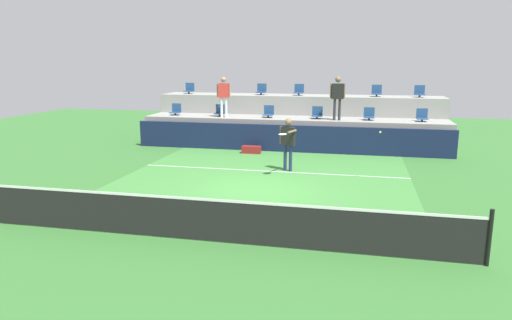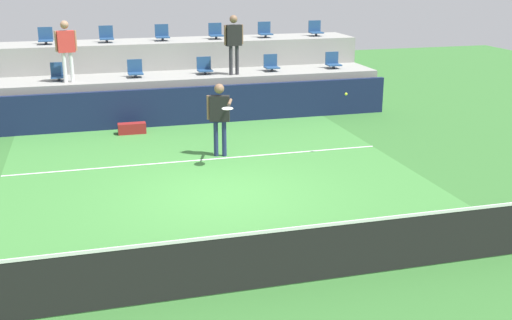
# 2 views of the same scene
# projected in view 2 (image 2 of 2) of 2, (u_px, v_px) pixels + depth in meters

# --- Properties ---
(ground_plane) EXTENTS (40.00, 40.00, 0.00)m
(ground_plane) POSITION_uv_depth(u_px,v_px,m) (223.00, 194.00, 12.89)
(ground_plane) COLOR #336B2D
(court_inner_paint) EXTENTS (9.00, 10.00, 0.01)m
(court_inner_paint) POSITION_uv_depth(u_px,v_px,m) (213.00, 178.00, 13.81)
(court_inner_paint) COLOR #3D7F38
(court_inner_paint) RESTS_ON ground_plane
(court_service_line) EXTENTS (9.00, 0.06, 0.00)m
(court_service_line) POSITION_uv_depth(u_px,v_px,m) (201.00, 160.00, 15.10)
(court_service_line) COLOR white
(court_service_line) RESTS_ON ground_plane
(tennis_net) EXTENTS (10.48, 0.08, 1.07)m
(tennis_net) POSITION_uv_depth(u_px,v_px,m) (282.00, 255.00, 9.06)
(tennis_net) COLOR black
(tennis_net) RESTS_ON ground_plane
(sponsor_backboard) EXTENTS (13.00, 0.16, 1.10)m
(sponsor_backboard) POSITION_uv_depth(u_px,v_px,m) (177.00, 106.00, 18.25)
(sponsor_backboard) COLOR #141E42
(sponsor_backboard) RESTS_ON ground_plane
(seating_tier_lower) EXTENTS (13.00, 1.80, 1.25)m
(seating_tier_lower) POSITION_uv_depth(u_px,v_px,m) (171.00, 95.00, 19.42)
(seating_tier_lower) COLOR gray
(seating_tier_lower) RESTS_ON ground_plane
(seating_tier_upper) EXTENTS (13.00, 1.80, 2.10)m
(seating_tier_upper) POSITION_uv_depth(u_px,v_px,m) (163.00, 72.00, 20.95)
(seating_tier_upper) COLOR gray
(seating_tier_upper) RESTS_ON ground_plane
(stadium_chair_lower_left) EXTENTS (0.44, 0.40, 0.52)m
(stadium_chair_lower_left) POSITION_uv_depth(u_px,v_px,m) (59.00, 73.00, 18.29)
(stadium_chair_lower_left) COLOR #2D2D33
(stadium_chair_lower_left) RESTS_ON seating_tier_lower
(stadium_chair_lower_mid_left) EXTENTS (0.44, 0.40, 0.52)m
(stadium_chair_lower_mid_left) POSITION_uv_depth(u_px,v_px,m) (135.00, 70.00, 18.84)
(stadium_chair_lower_mid_left) COLOR #2D2D33
(stadium_chair_lower_mid_left) RESTS_ON seating_tier_lower
(stadium_chair_lower_mid_right) EXTENTS (0.44, 0.40, 0.52)m
(stadium_chair_lower_mid_right) POSITION_uv_depth(u_px,v_px,m) (204.00, 67.00, 19.38)
(stadium_chair_lower_mid_right) COLOR #2D2D33
(stadium_chair_lower_mid_right) RESTS_ON seating_tier_lower
(stadium_chair_lower_right) EXTENTS (0.44, 0.40, 0.52)m
(stadium_chair_lower_right) POSITION_uv_depth(u_px,v_px,m) (271.00, 64.00, 19.93)
(stadium_chair_lower_right) COLOR #2D2D33
(stadium_chair_lower_right) RESTS_ON seating_tier_lower
(stadium_chair_lower_far_right) EXTENTS (0.44, 0.40, 0.52)m
(stadium_chair_lower_far_right) POSITION_uv_depth(u_px,v_px,m) (333.00, 62.00, 20.46)
(stadium_chair_lower_far_right) COLOR #2D2D33
(stadium_chair_lower_far_right) RESTS_ON seating_tier_lower
(stadium_chair_upper_left) EXTENTS (0.44, 0.40, 0.52)m
(stadium_chair_upper_left) POSITION_uv_depth(u_px,v_px,m) (46.00, 37.00, 19.60)
(stadium_chair_upper_left) COLOR #2D2D33
(stadium_chair_upper_left) RESTS_ON seating_tier_upper
(stadium_chair_upper_mid_left) EXTENTS (0.44, 0.40, 0.52)m
(stadium_chair_upper_mid_left) POSITION_uv_depth(u_px,v_px,m) (106.00, 36.00, 20.07)
(stadium_chair_upper_mid_left) COLOR #2D2D33
(stadium_chair_upper_mid_left) RESTS_ON seating_tier_upper
(stadium_chair_upper_center) EXTENTS (0.44, 0.40, 0.52)m
(stadium_chair_upper_center) POSITION_uv_depth(u_px,v_px,m) (162.00, 34.00, 20.52)
(stadium_chair_upper_center) COLOR #2D2D33
(stadium_chair_upper_center) RESTS_ON seating_tier_upper
(stadium_chair_upper_mid_right) EXTENTS (0.44, 0.40, 0.52)m
(stadium_chair_upper_mid_right) POSITION_uv_depth(u_px,v_px,m) (216.00, 32.00, 20.97)
(stadium_chair_upper_mid_right) COLOR #2D2D33
(stadium_chair_upper_mid_right) RESTS_ON seating_tier_upper
(stadium_chair_upper_right) EXTENTS (0.44, 0.40, 0.52)m
(stadium_chair_upper_right) POSITION_uv_depth(u_px,v_px,m) (265.00, 31.00, 21.41)
(stadium_chair_upper_right) COLOR #2D2D33
(stadium_chair_upper_right) RESTS_ON seating_tier_upper
(stadium_chair_upper_far_right) EXTENTS (0.44, 0.40, 0.52)m
(stadium_chair_upper_far_right) POSITION_uv_depth(u_px,v_px,m) (315.00, 30.00, 21.87)
(stadium_chair_upper_far_right) COLOR #2D2D33
(stadium_chair_upper_far_right) RESTS_ON seating_tier_upper
(tennis_player) EXTENTS (0.60, 1.33, 1.79)m
(tennis_player) POSITION_uv_depth(u_px,v_px,m) (220.00, 112.00, 15.08)
(tennis_player) COLOR navy
(tennis_player) RESTS_ON ground_plane
(spectator_leaning_on_rail) EXTENTS (0.61, 0.26, 1.74)m
(spectator_leaning_on_rail) POSITION_uv_depth(u_px,v_px,m) (66.00, 45.00, 17.75)
(spectator_leaning_on_rail) COLOR white
(spectator_leaning_on_rail) RESTS_ON seating_tier_lower
(spectator_in_white) EXTENTS (0.62, 0.27, 1.79)m
(spectator_in_white) POSITION_uv_depth(u_px,v_px,m) (234.00, 39.00, 18.98)
(spectator_in_white) COLOR #2D2D33
(spectator_in_white) RESTS_ON seating_tier_lower
(tennis_ball) EXTENTS (0.07, 0.07, 0.07)m
(tennis_ball) POSITION_uv_depth(u_px,v_px,m) (346.00, 94.00, 15.04)
(tennis_ball) COLOR #CCE033
(equipment_bag) EXTENTS (0.76, 0.28, 0.30)m
(equipment_bag) POSITION_uv_depth(u_px,v_px,m) (132.00, 128.00, 17.42)
(equipment_bag) COLOR maroon
(equipment_bag) RESTS_ON ground_plane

